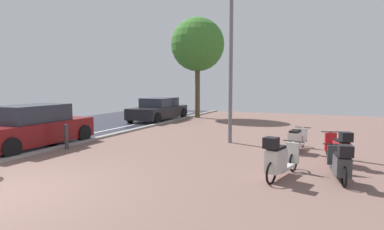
{
  "coord_description": "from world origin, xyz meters",
  "views": [
    {
      "loc": [
        6.04,
        -4.26,
        2.19
      ],
      "look_at": [
        2.43,
        4.08,
        1.3
      ],
      "focal_mm": 30.71,
      "sensor_mm": 36.0,
      "label": 1
    }
  ],
  "objects_px": {
    "scooter_mid": "(297,140)",
    "scooter_far": "(339,148)",
    "scooter_extra": "(279,159)",
    "bollard_far": "(66,137)",
    "parked_car_far": "(159,110)",
    "lamp_post": "(231,48)",
    "scooter_near": "(340,163)",
    "parked_car_near": "(33,127)",
    "street_tree": "(198,45)"
  },
  "relations": [
    {
      "from": "scooter_mid",
      "to": "street_tree",
      "type": "xyz_separation_m",
      "value": [
        -6.89,
        8.37,
        4.18
      ]
    },
    {
      "from": "scooter_extra",
      "to": "bollard_far",
      "type": "bearing_deg",
      "value": 174.28
    },
    {
      "from": "scooter_extra",
      "to": "parked_car_near",
      "type": "bearing_deg",
      "value": 176.43
    },
    {
      "from": "scooter_far",
      "to": "bollard_far",
      "type": "distance_m",
      "value": 8.4
    },
    {
      "from": "scooter_extra",
      "to": "street_tree",
      "type": "bearing_deg",
      "value": 120.33
    },
    {
      "from": "street_tree",
      "to": "lamp_post",
      "type": "bearing_deg",
      "value": -59.81
    },
    {
      "from": "scooter_near",
      "to": "lamp_post",
      "type": "distance_m",
      "value": 5.97
    },
    {
      "from": "scooter_mid",
      "to": "parked_car_near",
      "type": "height_order",
      "value": "parked_car_near"
    },
    {
      "from": "lamp_post",
      "to": "street_tree",
      "type": "bearing_deg",
      "value": 120.19
    },
    {
      "from": "parked_car_far",
      "to": "scooter_far",
      "type": "bearing_deg",
      "value": -37.06
    },
    {
      "from": "parked_car_far",
      "to": "street_tree",
      "type": "relative_size",
      "value": 0.7
    },
    {
      "from": "scooter_mid",
      "to": "bollard_far",
      "type": "height_order",
      "value": "bollard_far"
    },
    {
      "from": "street_tree",
      "to": "parked_car_far",
      "type": "bearing_deg",
      "value": -125.61
    },
    {
      "from": "lamp_post",
      "to": "street_tree",
      "type": "relative_size",
      "value": 1.0
    },
    {
      "from": "parked_car_near",
      "to": "bollard_far",
      "type": "xyz_separation_m",
      "value": [
        1.27,
        0.19,
        -0.27
      ]
    },
    {
      "from": "scooter_extra",
      "to": "scooter_near",
      "type": "bearing_deg",
      "value": 16.09
    },
    {
      "from": "scooter_near",
      "to": "scooter_far",
      "type": "relative_size",
      "value": 1.05
    },
    {
      "from": "scooter_mid",
      "to": "scooter_far",
      "type": "distance_m",
      "value": 1.69
    },
    {
      "from": "scooter_extra",
      "to": "lamp_post",
      "type": "distance_m",
      "value": 5.51
    },
    {
      "from": "scooter_extra",
      "to": "scooter_far",
      "type": "bearing_deg",
      "value": 59.49
    },
    {
      "from": "street_tree",
      "to": "bollard_far",
      "type": "relative_size",
      "value": 7.58
    },
    {
      "from": "scooter_near",
      "to": "scooter_mid",
      "type": "bearing_deg",
      "value": 112.71
    },
    {
      "from": "scooter_mid",
      "to": "scooter_far",
      "type": "height_order",
      "value": "scooter_far"
    },
    {
      "from": "street_tree",
      "to": "bollard_far",
      "type": "xyz_separation_m",
      "value": [
        -0.16,
        -10.99,
        -4.15
      ]
    },
    {
      "from": "scooter_far",
      "to": "parked_car_near",
      "type": "relative_size",
      "value": 0.39
    },
    {
      "from": "scooter_far",
      "to": "parked_car_far",
      "type": "bearing_deg",
      "value": 142.94
    },
    {
      "from": "parked_car_far",
      "to": "scooter_extra",
      "type": "bearing_deg",
      "value": -48.4
    },
    {
      "from": "parked_car_near",
      "to": "lamp_post",
      "type": "height_order",
      "value": "lamp_post"
    },
    {
      "from": "scooter_near",
      "to": "scooter_far",
      "type": "height_order",
      "value": "scooter_far"
    },
    {
      "from": "scooter_near",
      "to": "parked_car_far",
      "type": "xyz_separation_m",
      "value": [
        -9.7,
        9.12,
        0.2
      ]
    },
    {
      "from": "scooter_mid",
      "to": "bollard_far",
      "type": "xyz_separation_m",
      "value": [
        -7.05,
        -2.62,
        0.03
      ]
    },
    {
      "from": "scooter_mid",
      "to": "parked_car_far",
      "type": "height_order",
      "value": "parked_car_far"
    },
    {
      "from": "scooter_near",
      "to": "street_tree",
      "type": "distance_m",
      "value": 14.54
    },
    {
      "from": "scooter_far",
      "to": "street_tree",
      "type": "distance_m",
      "value": 13.18
    },
    {
      "from": "scooter_mid",
      "to": "parked_car_near",
      "type": "xyz_separation_m",
      "value": [
        -8.32,
        -2.81,
        0.3
      ]
    },
    {
      "from": "lamp_post",
      "to": "scooter_far",
      "type": "bearing_deg",
      "value": -26.76
    },
    {
      "from": "scooter_near",
      "to": "scooter_extra",
      "type": "height_order",
      "value": "scooter_extra"
    },
    {
      "from": "parked_car_far",
      "to": "lamp_post",
      "type": "bearing_deg",
      "value": -42.17
    },
    {
      "from": "scooter_far",
      "to": "bollard_far",
      "type": "xyz_separation_m",
      "value": [
        -8.28,
        -1.46,
        -0.02
      ]
    },
    {
      "from": "scooter_extra",
      "to": "street_tree",
      "type": "relative_size",
      "value": 0.29
    },
    {
      "from": "parked_car_near",
      "to": "scooter_extra",
      "type": "bearing_deg",
      "value": -3.57
    },
    {
      "from": "scooter_extra",
      "to": "street_tree",
      "type": "distance_m",
      "value": 14.15
    },
    {
      "from": "scooter_mid",
      "to": "scooter_near",
      "type": "bearing_deg",
      "value": -67.29
    },
    {
      "from": "scooter_near",
      "to": "lamp_post",
      "type": "height_order",
      "value": "lamp_post"
    },
    {
      "from": "scooter_far",
      "to": "scooter_mid",
      "type": "bearing_deg",
      "value": 136.67
    },
    {
      "from": "parked_car_near",
      "to": "lamp_post",
      "type": "relative_size",
      "value": 0.65
    },
    {
      "from": "scooter_near",
      "to": "parked_car_far",
      "type": "distance_m",
      "value": 13.31
    },
    {
      "from": "scooter_near",
      "to": "street_tree",
      "type": "xyz_separation_m",
      "value": [
        -8.12,
        11.32,
        4.14
      ]
    },
    {
      "from": "scooter_extra",
      "to": "street_tree",
      "type": "xyz_separation_m",
      "value": [
        -6.84,
        11.69,
        4.09
      ]
    },
    {
      "from": "parked_car_far",
      "to": "scooter_mid",
      "type": "bearing_deg",
      "value": -36.05
    }
  ]
}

